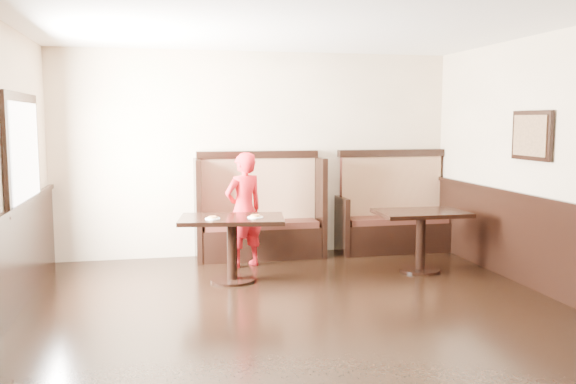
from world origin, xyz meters
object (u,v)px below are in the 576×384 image
object	(u,v)px
booth_neighbor	(393,217)
table_neighbor	(421,226)
booth_main	(259,219)
child	(244,210)
table_main	(232,232)

from	to	relation	value
booth_neighbor	table_neighbor	world-z (taller)	booth_neighbor
booth_main	table_neighbor	bearing A→B (deg)	-33.62
booth_neighbor	child	xyz separation A→B (m)	(-2.24, -0.51, 0.25)
booth_main	table_neighbor	distance (m)	2.19
booth_main	table_neighbor	xyz separation A→B (m)	(1.82, -1.21, 0.04)
booth_neighbor	child	size ratio (longest dim) A/B	1.13
table_main	child	xyz separation A→B (m)	(0.24, 0.71, 0.15)
booth_neighbor	child	bearing A→B (deg)	-167.09
booth_main	booth_neighbor	bearing A→B (deg)	-0.05
booth_main	table_main	size ratio (longest dim) A/B	1.36
booth_neighbor	table_main	world-z (taller)	booth_neighbor
booth_main	table_main	distance (m)	1.33
booth_neighbor	table_neighbor	size ratio (longest dim) A/B	1.51
table_main	child	bearing A→B (deg)	79.90
table_neighbor	booth_neighbor	bearing A→B (deg)	84.81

